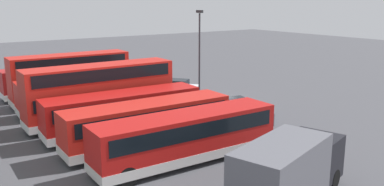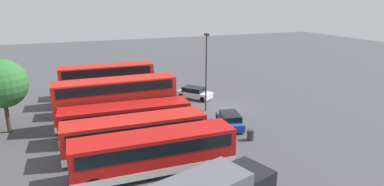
{
  "view_description": "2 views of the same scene",
  "coord_description": "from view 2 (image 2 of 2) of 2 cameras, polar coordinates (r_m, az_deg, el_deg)",
  "views": [
    {
      "loc": [
        -29.74,
        23.89,
        9.39
      ],
      "look_at": [
        -2.23,
        4.72,
        1.79
      ],
      "focal_mm": 38.6,
      "sensor_mm": 36.0,
      "label": 1
    },
    {
      "loc": [
        -31.23,
        16.45,
        11.94
      ],
      "look_at": [
        0.97,
        3.51,
        1.98
      ],
      "focal_mm": 30.73,
      "sensor_mm": 36.0,
      "label": 2
    }
  ],
  "objects": [
    {
      "name": "ground_plane",
      "position": [
        37.26,
        5.58,
        -2.76
      ],
      "size": [
        140.0,
        140.0,
        0.0
      ],
      "primitive_type": "plane",
      "color": "#47474C"
    },
    {
      "name": "bus_single_deck_near_end",
      "position": [
        23.56,
        -6.45,
        -10.07
      ],
      "size": [
        2.85,
        11.6,
        2.95
      ],
      "color": "#B71411",
      "rests_on": "ground"
    },
    {
      "name": "bus_single_deck_second",
      "position": [
        26.65,
        -9.72,
        -7.01
      ],
      "size": [
        2.9,
        11.34,
        2.95
      ],
      "color": "red",
      "rests_on": "ground"
    },
    {
      "name": "bus_single_deck_third",
      "position": [
        29.88,
        -11.33,
        -4.52
      ],
      "size": [
        3.16,
        11.47,
        2.95
      ],
      "color": "#B71411",
      "rests_on": "ground"
    },
    {
      "name": "bus_double_decker_fourth",
      "position": [
        32.77,
        -13.0,
        -1.25
      ],
      "size": [
        2.69,
        11.6,
        4.55
      ],
      "color": "red",
      "rests_on": "ground"
    },
    {
      "name": "bus_single_deck_fifth",
      "position": [
        36.83,
        -13.13,
        -0.69
      ],
      "size": [
        3.21,
        11.82,
        2.95
      ],
      "color": "red",
      "rests_on": "ground"
    },
    {
      "name": "bus_double_decker_sixth",
      "position": [
        39.95,
        -14.45,
        1.75
      ],
      "size": [
        2.8,
        10.74,
        4.55
      ],
      "color": "red",
      "rests_on": "ground"
    },
    {
      "name": "bus_single_deck_seventh",
      "position": [
        43.74,
        -14.4,
        1.86
      ],
      "size": [
        2.69,
        11.8,
        2.95
      ],
      "color": "#A51919",
      "rests_on": "ground"
    },
    {
      "name": "car_hatchback_silver",
      "position": [
        32.03,
        6.56,
        -4.64
      ],
      "size": [
        4.73,
        2.79,
        1.43
      ],
      "color": "#1E479E",
      "rests_on": "ground"
    },
    {
      "name": "car_small_green",
      "position": [
        40.79,
        0.44,
        0.01
      ],
      "size": [
        4.39,
        4.01,
        1.43
      ],
      "color": "silver",
      "rests_on": "ground"
    },
    {
      "name": "lamp_post_tall",
      "position": [
        35.3,
        2.48,
        4.55
      ],
      "size": [
        0.7,
        0.3,
        8.5
      ],
      "color": "#38383D",
      "rests_on": "ground"
    },
    {
      "name": "waste_bin_yellow",
      "position": [
        29.44,
        10.11,
        -7.17
      ],
      "size": [
        0.6,
        0.6,
        0.95
      ],
      "primitive_type": "cylinder",
      "color": "#333338",
      "rests_on": "ground"
    },
    {
      "name": "tree_leftmost",
      "position": [
        33.89,
        -30.1,
        1.4
      ],
      "size": [
        4.42,
        4.42,
        6.88
      ],
      "color": "#4C3823",
      "rests_on": "ground"
    }
  ]
}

